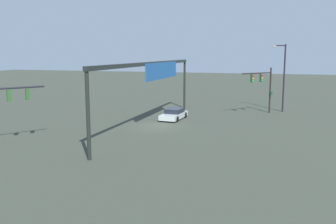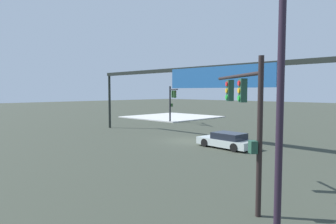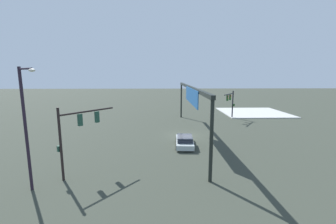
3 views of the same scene
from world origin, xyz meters
name	(u,v)px [view 3 (image 3 of 3)]	position (x,y,z in m)	size (l,w,h in m)	color
ground_plane	(185,136)	(0.00, 0.00, 0.00)	(203.99, 203.99, 0.00)	#34392F
sidewalk_corner	(253,112)	(17.53, -16.37, 0.07)	(12.61, 12.97, 0.15)	#B5B6B3
traffic_signal_near_corner	(231,100)	(11.00, -9.44, 3.43)	(3.96, 3.10, 5.10)	black
traffic_signal_opposite_side	(76,129)	(-11.34, 9.78, 3.79)	(3.98, 3.51, 5.64)	black
streetlamp_curved_arm	(26,123)	(-13.89, 12.01, 4.86)	(1.31, 1.75, 8.52)	black
overhead_sign_gantry	(190,94)	(-0.71, -0.56, 5.61)	(26.22, 0.43, 6.57)	black
sedan_car_approaching	(185,141)	(-4.38, 0.45, 0.58)	(4.66, 2.21, 1.21)	#ADB9B7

